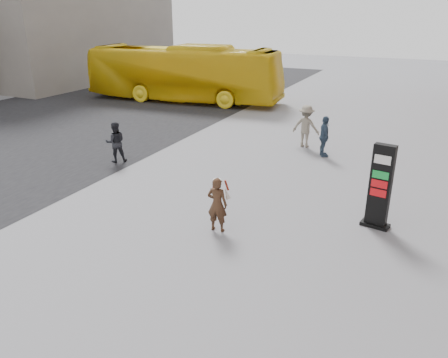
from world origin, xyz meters
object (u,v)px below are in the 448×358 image
at_px(woman, 217,204).
at_px(pedestrian_b, 306,126).
at_px(bus, 184,73).
at_px(pedestrian_a, 116,142).
at_px(info_pylon, 380,187).
at_px(pedestrian_c, 324,137).

distance_m(woman, pedestrian_b, 8.78).
distance_m(bus, pedestrian_a, 12.69).
bearing_deg(info_pylon, pedestrian_c, 126.74).
height_order(bus, pedestrian_c, bus).
distance_m(info_pylon, bus, 19.46).
bearing_deg(woman, pedestrian_a, -34.17).
distance_m(pedestrian_b, pedestrian_c, 1.46).
xyz_separation_m(info_pylon, pedestrian_b, (-3.89, 6.66, -0.27)).
bearing_deg(info_pylon, pedestrian_a, -177.81).
bearing_deg(pedestrian_b, pedestrian_c, 139.93).
relative_size(pedestrian_b, pedestrian_c, 1.10).
height_order(info_pylon, pedestrian_b, info_pylon).
distance_m(woman, pedestrian_a, 7.17).
relative_size(woman, pedestrian_b, 0.84).
xyz_separation_m(bus, pedestrian_a, (3.88, -12.04, -1.00)).
xyz_separation_m(pedestrian_b, pedestrian_c, (1.06, -1.01, -0.09)).
bearing_deg(pedestrian_c, pedestrian_a, 94.20).
distance_m(info_pylon, pedestrian_b, 7.72).
relative_size(info_pylon, pedestrian_c, 1.42).
height_order(info_pylon, woman, info_pylon).
xyz_separation_m(info_pylon, bus, (-14.05, 13.45, 0.61)).
bearing_deg(pedestrian_a, pedestrian_b, 178.31).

